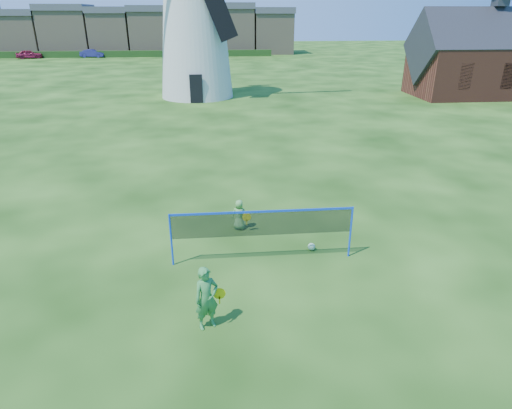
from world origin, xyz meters
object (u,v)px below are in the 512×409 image
at_px(chapel, 489,59).
at_px(play_ball, 312,247).
at_px(player_boy, 239,215).
at_px(car_left, 29,54).
at_px(windmill, 194,17).
at_px(badminton_net, 263,224).
at_px(player_girl, 207,298).
at_px(car_right, 92,53).

distance_m(chapel, play_ball, 32.34).
height_order(player_boy, car_left, car_left).
height_order(windmill, player_boy, windmill).
xyz_separation_m(badminton_net, car_left, (-29.90, 64.84, -0.49)).
relative_size(player_girl, car_left, 0.39).
height_order(badminton_net, player_girl, badminton_net).
bearing_deg(badminton_net, play_ball, 16.49).
distance_m(windmill, chapel, 24.58).
bearing_deg(car_right, player_boy, -156.20).
bearing_deg(player_girl, badminton_net, 36.73).
xyz_separation_m(windmill, car_right, (-17.93, 38.71, -5.63)).
relative_size(windmill, play_ball, 84.22).
xyz_separation_m(badminton_net, play_ball, (1.51, 0.45, -1.03)).
height_order(play_ball, car_right, car_right).
bearing_deg(badminton_net, windmill, 95.30).
bearing_deg(car_left, player_girl, -175.16).
distance_m(player_girl, car_left, 73.29).
height_order(windmill, car_right, windmill).
bearing_deg(play_ball, badminton_net, -163.51).
relative_size(play_ball, car_right, 0.06).
xyz_separation_m(windmill, car_left, (-27.37, 37.59, -5.61)).
bearing_deg(car_right, windmill, -148.68).
distance_m(chapel, car_left, 64.99).
bearing_deg(player_girl, car_right, 81.24).
distance_m(player_boy, car_right, 66.95).
distance_m(player_girl, player_boy, 4.89).
relative_size(player_girl, car_right, 0.40).
bearing_deg(player_boy, car_left, -50.73).
relative_size(chapel, car_left, 3.28).
bearing_deg(player_boy, play_ball, 155.93).
distance_m(player_boy, car_left, 69.33).
bearing_deg(play_ball, player_boy, 141.74).
xyz_separation_m(badminton_net, player_girl, (-1.52, -2.73, -0.39)).
distance_m(windmill, play_ball, 27.80).
relative_size(chapel, player_girl, 8.34).
distance_m(windmill, car_left, 46.84).
bearing_deg(badminton_net, player_boy, 104.25).
height_order(windmill, play_ball, windmill).
height_order(chapel, car_left, chapel).
relative_size(windmill, car_left, 4.86).
bearing_deg(car_left, player_boy, -172.87).
height_order(badminton_net, player_boy, badminton_net).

